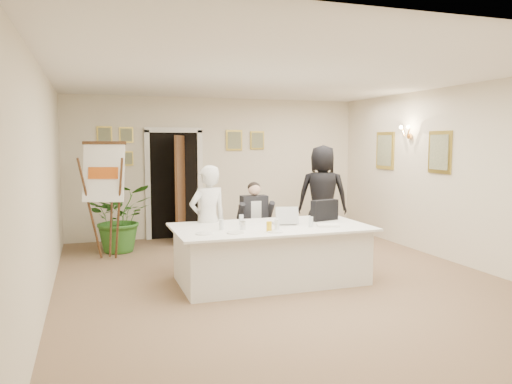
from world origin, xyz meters
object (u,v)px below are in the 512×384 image
object	(u,v)px
standing_man	(208,221)
laptop	(284,214)
flip_chart	(107,207)
potted_palm	(121,218)
paper_stack	(328,225)
oj_glass	(269,227)
laptop_bag	(324,210)
conference_table	(271,253)
seated_man	(255,222)
steel_jug	(243,225)
standing_woman	(323,196)

from	to	relation	value
standing_man	laptop	distance (m)	1.10
flip_chart	potted_palm	distance (m)	0.66
paper_stack	flip_chart	bearing A→B (deg)	140.37
flip_chart	oj_glass	bearing A→B (deg)	-52.01
standing_man	paper_stack	distance (m)	1.71
oj_glass	laptop_bag	bearing A→B (deg)	29.05
conference_table	oj_glass	world-z (taller)	oj_glass
laptop	flip_chart	bearing A→B (deg)	150.98
flip_chart	laptop	distance (m)	3.03
laptop	paper_stack	xyz separation A→B (m)	(0.49, -0.38, -0.12)
seated_man	conference_table	bearing A→B (deg)	-88.87
seated_man	oj_glass	world-z (taller)	seated_man
potted_palm	oj_glass	size ratio (longest dim) A/B	9.23
conference_table	paper_stack	size ratio (longest dim) A/B	9.08
standing_man	laptop_bag	xyz separation A→B (m)	(1.65, -0.40, 0.13)
flip_chart	standing_man	distance (m)	1.98
paper_stack	oj_glass	distance (m)	0.91
potted_palm	steel_jug	bearing A→B (deg)	-63.20
flip_chart	seated_man	bearing A→B (deg)	-24.15
standing_man	conference_table	bearing A→B (deg)	125.26
oj_glass	standing_woman	bearing A→B (deg)	50.88
conference_table	laptop	size ratio (longest dim) A/B	7.70
seated_man	flip_chart	bearing A→B (deg)	163.65
paper_stack	steel_jug	size ratio (longest dim) A/B	2.65
paper_stack	oj_glass	world-z (taller)	oj_glass
seated_man	oj_glass	xyz separation A→B (m)	(-0.29, -1.46, 0.19)
paper_stack	laptop	bearing A→B (deg)	142.69
standing_man	oj_glass	bearing A→B (deg)	104.18
flip_chart	paper_stack	distance (m)	3.65
potted_palm	paper_stack	distance (m)	3.86
conference_table	flip_chart	world-z (taller)	flip_chart
potted_palm	steel_jug	xyz separation A→B (m)	(1.39, -2.75, 0.23)
conference_table	potted_palm	distance (m)	3.19
standing_man	oj_glass	world-z (taller)	standing_man
standing_man	potted_palm	size ratio (longest dim) A/B	1.33
steel_jug	laptop_bag	bearing A→B (deg)	14.47
potted_palm	laptop	world-z (taller)	potted_palm
paper_stack	conference_table	bearing A→B (deg)	159.28
laptop_bag	steel_jug	distance (m)	1.41
laptop	laptop_bag	xyz separation A→B (m)	(0.68, 0.10, 0.01)
seated_man	potted_palm	world-z (taller)	seated_man
laptop	oj_glass	bearing A→B (deg)	-117.92
standing_man	oj_glass	distance (m)	1.15
standing_woman	potted_palm	xyz separation A→B (m)	(-3.57, 0.67, -0.33)
standing_man	steel_jug	world-z (taller)	standing_man
steel_jug	flip_chart	bearing A→B (deg)	126.61
standing_woman	laptop	distance (m)	2.37
laptop	paper_stack	bearing A→B (deg)	-26.21
conference_table	potted_palm	world-z (taller)	potted_palm
paper_stack	potted_palm	bearing A→B (deg)	131.69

